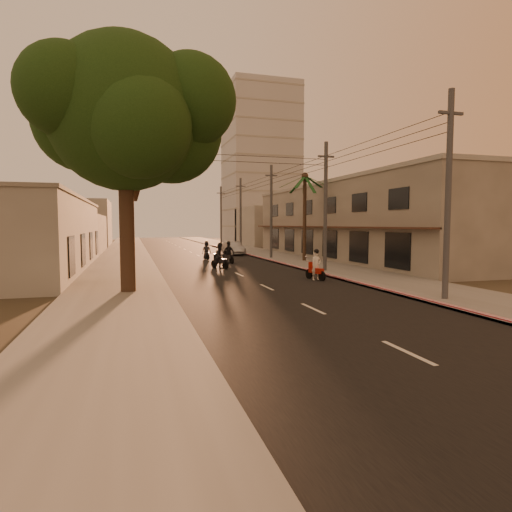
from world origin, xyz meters
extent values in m
plane|color=#383023|center=(0.00, 0.00, 0.00)|extent=(160.00, 160.00, 0.00)
cube|color=black|center=(0.00, 20.00, 0.01)|extent=(10.00, 140.00, 0.02)
cube|color=slate|center=(7.50, 20.00, 0.06)|extent=(5.00, 140.00, 0.12)
cube|color=slate|center=(-7.50, 20.00, 0.06)|extent=(5.00, 140.00, 0.12)
cube|color=red|center=(5.10, 15.00, 0.10)|extent=(0.20, 60.00, 0.20)
cube|color=gray|center=(14.00, 18.00, 3.50)|extent=(8.00, 34.00, 7.00)
cube|color=#A8A598|center=(14.00, 18.00, 7.15)|extent=(8.20, 34.20, 0.30)
cube|color=#3D2418|center=(9.70, 18.00, 3.10)|extent=(0.80, 34.00, 0.12)
cube|color=#A8A598|center=(-14.00, 14.00, 2.50)|extent=(8.00, 24.00, 5.00)
cube|color=gray|center=(-14.00, 14.00, 5.10)|extent=(8.20, 24.20, 0.20)
cube|color=#B7B5B2|center=(16.00, 56.00, 14.00)|extent=(12.00, 12.00, 28.00)
cylinder|color=black|center=(-7.00, 2.00, 3.00)|extent=(0.70, 0.70, 6.00)
cylinder|color=black|center=(-6.20, 2.40, 6.00)|extent=(1.22, 2.17, 3.04)
cylinder|color=black|center=(-7.60, 1.70, 6.20)|extent=(1.31, 1.49, 2.73)
sphere|color=black|center=(-7.00, 2.00, 8.50)|extent=(7.20, 7.20, 7.20)
sphere|color=black|center=(-4.80, 3.00, 8.00)|extent=(5.20, 5.20, 5.20)
sphere|color=black|center=(-8.80, 2.80, 8.20)|extent=(4.80, 4.80, 4.80)
sphere|color=black|center=(-6.40, 0.20, 7.60)|extent=(4.60, 4.60, 4.60)
sphere|color=black|center=(-4.00, 1.50, 9.20)|extent=(4.40, 4.40, 4.40)
sphere|color=black|center=(-9.40, 0.80, 9.00)|extent=(4.00, 4.00, 4.00)
sphere|color=black|center=(-5.80, 4.40, 9.60)|extent=(4.40, 4.40, 4.40)
cylinder|color=black|center=(8.00, 16.00, 3.80)|extent=(0.32, 0.32, 7.60)
sphere|color=black|center=(8.00, 16.00, 7.60)|extent=(0.60, 0.60, 0.60)
cylinder|color=#38383A|center=(6.20, -4.00, 4.50)|extent=(0.26, 0.26, 9.00)
cube|color=#38383A|center=(6.20, -4.00, 8.00)|extent=(1.20, 0.12, 0.12)
cylinder|color=#38383A|center=(6.20, 8.00, 4.50)|extent=(0.26, 0.26, 9.00)
cube|color=#38383A|center=(6.20, 8.00, 8.00)|extent=(1.20, 0.12, 0.12)
cylinder|color=#38383A|center=(6.20, 20.00, 4.50)|extent=(0.26, 0.26, 9.00)
cube|color=#38383A|center=(6.20, 20.00, 8.00)|extent=(1.20, 0.12, 0.12)
cylinder|color=#38383A|center=(6.20, 32.00, 4.50)|extent=(0.26, 0.26, 9.00)
cube|color=#38383A|center=(6.20, 32.00, 8.00)|extent=(1.20, 0.12, 0.12)
cylinder|color=#38383A|center=(6.20, 44.00, 4.50)|extent=(0.26, 0.26, 9.00)
cube|color=#38383A|center=(6.20, 44.00, 8.00)|extent=(1.20, 0.12, 0.12)
cube|color=#A8A598|center=(14.00, 45.00, 3.00)|extent=(8.00, 14.00, 6.00)
cube|color=#A8A598|center=(-14.00, 34.00, 2.20)|extent=(8.00, 14.00, 4.40)
cube|color=#A8A598|center=(-14.00, 52.00, 3.50)|extent=(8.00, 14.00, 7.00)
cylinder|color=black|center=(3.59, 4.73, 0.30)|extent=(0.22, 0.60, 0.59)
cylinder|color=black|center=(3.86, 3.44, 0.30)|extent=(0.22, 0.60, 0.59)
cube|color=#A8180C|center=(3.74, 4.00, 0.58)|extent=(0.53, 1.20, 0.32)
cube|color=#A8180C|center=(3.63, 4.52, 0.74)|extent=(0.33, 0.17, 0.63)
cylinder|color=silver|center=(3.61, 4.65, 1.11)|extent=(0.58, 0.16, 0.04)
imported|color=white|center=(3.74, 4.00, 0.89)|extent=(0.82, 0.68, 1.77)
sphere|color=black|center=(3.74, 4.00, 1.72)|extent=(0.32, 0.32, 0.32)
sphere|color=silver|center=(3.32, 4.56, 1.37)|extent=(0.13, 0.13, 0.13)
sphere|color=silver|center=(3.90, 4.69, 1.37)|extent=(0.13, 0.13, 0.13)
cylinder|color=black|center=(-0.79, 12.68, 0.31)|extent=(0.37, 0.61, 0.63)
cylinder|color=black|center=(-0.19, 11.42, 0.31)|extent=(0.37, 0.61, 0.63)
cube|color=black|center=(-0.46, 11.97, 0.61)|extent=(0.81, 1.24, 0.34)
cube|color=black|center=(-0.70, 12.48, 0.78)|extent=(0.35, 0.25, 0.67)
cylinder|color=silver|center=(-0.75, 12.60, 1.17)|extent=(0.57, 0.30, 0.04)
imported|color=black|center=(-0.46, 11.97, 0.94)|extent=(1.46, 1.42, 1.88)
sphere|color=black|center=(-0.46, 11.97, 1.83)|extent=(0.34, 0.34, 0.34)
cylinder|color=black|center=(0.94, 16.95, 0.30)|extent=(0.26, 0.61, 0.60)
cylinder|color=black|center=(1.28, 15.66, 0.30)|extent=(0.26, 0.61, 0.60)
cube|color=black|center=(1.13, 16.23, 0.59)|extent=(0.59, 1.22, 0.32)
cube|color=black|center=(0.99, 16.75, 0.75)|extent=(0.34, 0.19, 0.64)
cylinder|color=silver|center=(0.96, 16.87, 1.13)|extent=(0.58, 0.19, 0.04)
imported|color=black|center=(1.13, 16.23, 0.90)|extent=(1.27, 0.96, 1.80)
sphere|color=black|center=(1.13, 16.23, 1.75)|extent=(0.32, 0.32, 0.32)
cylinder|color=black|center=(-0.01, 21.18, 0.28)|extent=(0.12, 0.57, 0.56)
cylinder|color=black|center=(-0.06, 19.92, 0.28)|extent=(0.12, 0.57, 0.56)
cube|color=black|center=(-0.04, 20.48, 0.55)|extent=(0.32, 1.12, 0.30)
cube|color=black|center=(-0.02, 20.98, 0.70)|extent=(0.31, 0.11, 0.60)
cylinder|color=silver|center=(-0.02, 21.10, 1.06)|extent=(0.55, 0.06, 0.04)
imported|color=black|center=(-0.04, 20.48, 0.85)|extent=(0.87, 0.60, 1.69)
sphere|color=black|center=(-0.04, 20.48, 1.64)|extent=(0.30, 0.30, 0.30)
imported|color=#9A9EA2|center=(3.83, 25.96, 0.73)|extent=(2.08, 4.62, 1.46)
camera|label=1|loc=(-6.81, -19.31, 3.33)|focal=30.00mm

